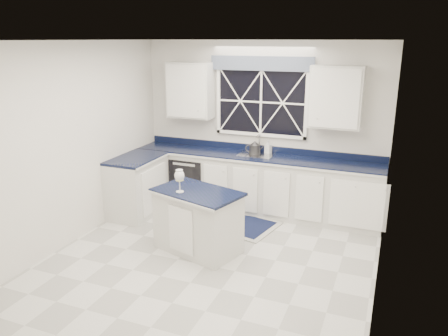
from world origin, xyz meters
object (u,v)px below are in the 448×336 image
at_px(faucet, 259,143).
at_px(island, 198,221).
at_px(dishwasher, 193,179).
at_px(soap_bottle, 268,147).
at_px(wine_glass, 179,177).
at_px(kettle, 255,148).

bearing_deg(faucet, island, -98.34).
height_order(dishwasher, soap_bottle, soap_bottle).
xyz_separation_m(island, wine_glass, (-0.19, -0.12, 0.62)).
xyz_separation_m(dishwasher, faucet, (1.10, 0.19, 0.69)).
height_order(island, kettle, kettle).
relative_size(dishwasher, kettle, 2.79).
distance_m(island, soap_bottle, 1.97).
bearing_deg(faucet, soap_bottle, 8.64).
xyz_separation_m(faucet, wine_glass, (-0.45, -1.91, -0.06)).
bearing_deg(faucet, dishwasher, -169.98).
bearing_deg(soap_bottle, wine_glass, -107.29).
bearing_deg(dishwasher, soap_bottle, 9.86).
bearing_deg(faucet, kettle, -112.04).
relative_size(wine_glass, soap_bottle, 1.44).
relative_size(faucet, kettle, 1.03).
bearing_deg(kettle, island, -109.94).
relative_size(faucet, wine_glass, 1.02).
height_order(island, wine_glass, wine_glass).
xyz_separation_m(island, soap_bottle, (0.41, 1.82, 0.62)).
height_order(wine_glass, soap_bottle, soap_bottle).
distance_m(kettle, wine_glass, 1.86).
bearing_deg(dishwasher, island, -62.38).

